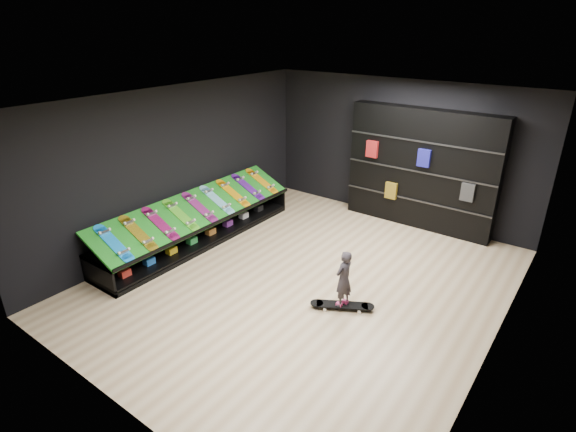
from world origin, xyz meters
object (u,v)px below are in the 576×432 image
Objects in this scene: display_rack at (199,229)px; back_shelving at (421,169)px; floor_skateboard at (342,307)px; child at (343,289)px.

display_rack is 1.45× the size of back_shelving.
display_rack is at bearing 144.23° from floor_skateboard.
floor_skateboard is (0.31, -3.66, -1.20)m from back_shelving.
child is (3.48, -0.34, 0.11)m from display_rack.
child is at bearing -85.18° from back_shelving.
child reaches higher than display_rack.
display_rack is 3.50m from child.
back_shelving is (3.17, 3.32, 0.99)m from display_rack.
back_shelving is 5.69× the size of child.
child is (0.00, 0.00, 0.32)m from floor_skateboard.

